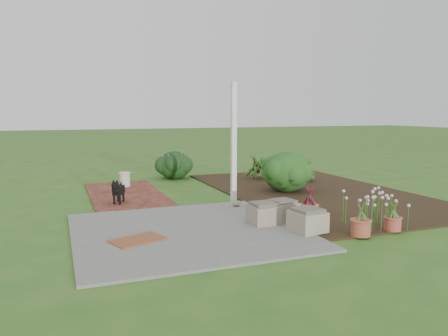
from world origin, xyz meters
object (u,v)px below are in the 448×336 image
object	(u,v)px
evergreen_shrub	(287,171)
cream_ceramic_urn	(125,179)
stone_trough_near	(308,221)
black_dog	(118,190)

from	to	relation	value
evergreen_shrub	cream_ceramic_urn	bearing A→B (deg)	151.08
stone_trough_near	evergreen_shrub	xyz separation A→B (m)	(1.45, 3.29, 0.31)
stone_trough_near	black_dog	distance (m)	4.05
black_dog	stone_trough_near	bearing A→B (deg)	-28.61
stone_trough_near	black_dog	bearing A→B (deg)	127.96
stone_trough_near	black_dog	size ratio (longest dim) A/B	0.90
cream_ceramic_urn	evergreen_shrub	bearing A→B (deg)	-28.92
cream_ceramic_urn	evergreen_shrub	xyz separation A→B (m)	(3.51, -1.94, 0.30)
stone_trough_near	black_dog	world-z (taller)	black_dog
cream_ceramic_urn	black_dog	bearing A→B (deg)	-101.98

